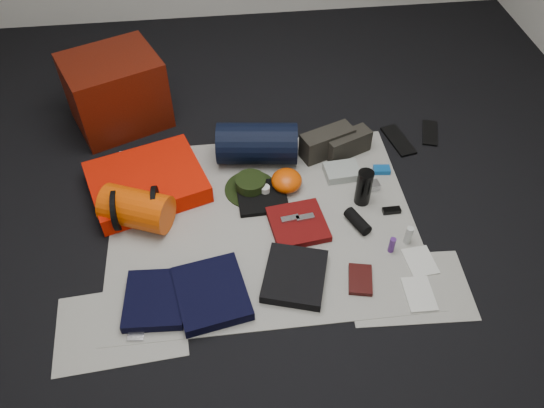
{
  "coord_description": "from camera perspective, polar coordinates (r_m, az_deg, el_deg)",
  "views": [
    {
      "loc": [
        -0.17,
        -1.84,
        2.14
      ],
      "look_at": [
        0.05,
        0.03,
        0.1
      ],
      "focal_mm": 35.0,
      "sensor_mm": 36.0,
      "label": 1
    }
  ],
  "objects": [
    {
      "name": "energy_bar_a",
      "position": [
        2.77,
        1.95,
        -1.59
      ],
      "size": [
        0.1,
        0.05,
        0.01
      ],
      "primitive_type": "cube",
      "rotation": [
        0.0,
        0.0,
        0.14
      ],
      "color": "#B8B8BD",
      "rests_on": "red_shirt"
    },
    {
      "name": "newspaper_mat",
      "position": [
        2.82,
        -1.03,
        -1.83
      ],
      "size": [
        1.6,
        1.3,
        0.01
      ],
      "primitive_type": "cube",
      "color": "#AFAEA2",
      "rests_on": "floor"
    },
    {
      "name": "energy_bar_b",
      "position": [
        2.78,
        3.58,
        -1.44
      ],
      "size": [
        0.1,
        0.05,
        0.01
      ],
      "primitive_type": "cube",
      "rotation": [
        0.0,
        0.0,
        0.14
      ],
      "color": "#B8B8BD",
      "rests_on": "red_shirt"
    },
    {
      "name": "key_cluster",
      "position": [
        2.5,
        -14.4,
        -13.32
      ],
      "size": [
        0.08,
        0.08,
        0.01
      ],
      "primitive_type": "cube",
      "rotation": [
        0.0,
        0.0,
        -0.09
      ],
      "color": "#B8B8BD",
      "rests_on": "newspaper_mat"
    },
    {
      "name": "speaker",
      "position": [
        2.81,
        9.19,
        -1.85
      ],
      "size": [
        0.12,
        0.17,
        0.06
      ],
      "primitive_type": "cylinder",
      "rotation": [
        1.57,
        0.0,
        0.42
      ],
      "color": "black",
      "rests_on": "newspaper_mat"
    },
    {
      "name": "flip_flop_left",
      "position": [
        3.37,
        13.43,
        6.68
      ],
      "size": [
        0.16,
        0.3,
        0.02
      ],
      "primitive_type": "cube",
      "rotation": [
        0.0,
        0.0,
        0.21
      ],
      "color": "black",
      "rests_on": "floor"
    },
    {
      "name": "first_aid_pouch",
      "position": [
        3.07,
        7.53,
        3.48
      ],
      "size": [
        0.21,
        0.16,
        0.05
      ],
      "primitive_type": "cube",
      "rotation": [
        0.0,
        0.0,
        0.07
      ],
      "color": "gray",
      "rests_on": "newspaper_mat"
    },
    {
      "name": "map_printout",
      "position": [
        2.75,
        15.64,
        -5.94
      ],
      "size": [
        0.15,
        0.19,
        0.01
      ],
      "primitive_type": "cube",
      "rotation": [
        0.0,
        0.0,
        0.09
      ],
      "color": "beige",
      "rests_on": "newspaper_mat"
    },
    {
      "name": "red_cabinet",
      "position": [
        3.44,
        -16.44,
        11.54
      ],
      "size": [
        0.67,
        0.62,
        0.45
      ],
      "primitive_type": "cube",
      "rotation": [
        0.0,
        0.0,
        0.41
      ],
      "color": "#4C1005",
      "rests_on": "floor"
    },
    {
      "name": "newspaper_sheet_front_left",
      "position": [
        2.55,
        -15.89,
        -12.53
      ],
      "size": [
        0.61,
        0.44,
        0.0
      ],
      "primitive_type": "cube",
      "rotation": [
        0.0,
        0.0,
        0.07
      ],
      "color": "#AFAEA2",
      "rests_on": "floor"
    },
    {
      "name": "sunglasses",
      "position": [
        2.92,
        12.73,
        -0.68
      ],
      "size": [
        0.1,
        0.04,
        0.02
      ],
      "primitive_type": "cube",
      "rotation": [
        0.0,
        0.0,
        0.02
      ],
      "color": "black",
      "rests_on": "newspaper_mat"
    },
    {
      "name": "orange_stuff_sack",
      "position": [
        2.94,
        1.58,
        2.53
      ],
      "size": [
        0.2,
        0.2,
        0.11
      ],
      "primitive_type": "ellipsoid",
      "rotation": [
        0.0,
        0.0,
        0.21
      ],
      "color": "#CB4003",
      "rests_on": "newspaper_mat"
    },
    {
      "name": "map_booklet",
      "position": [
        2.63,
        15.54,
        -9.31
      ],
      "size": [
        0.14,
        0.2,
        0.01
      ],
      "primitive_type": "cube",
      "rotation": [
        0.0,
        0.0,
        -0.03
      ],
      "color": "beige",
      "rests_on": "newspaper_mat"
    },
    {
      "name": "boonie_brim",
      "position": [
        2.97,
        -2.29,
        1.62
      ],
      "size": [
        0.35,
        0.35,
        0.01
      ],
      "primitive_type": "cylinder",
      "rotation": [
        0.0,
        0.0,
        0.22
      ],
      "color": "black",
      "rests_on": "newspaper_mat"
    },
    {
      "name": "floor",
      "position": [
        2.83,
        -1.03,
        -2.0
      ],
      "size": [
        4.5,
        4.5,
        0.02
      ],
      "primitive_type": "cube",
      "color": "black",
      "rests_on": "ground"
    },
    {
      "name": "newspaper_sheet_front_right",
      "position": [
        2.65,
        14.47,
        -8.67
      ],
      "size": [
        0.6,
        0.43,
        0.0
      ],
      "primitive_type": "cube",
      "rotation": [
        0.0,
        0.0,
        -0.05
      ],
      "color": "#AFAEA2",
      "rests_on": "floor"
    },
    {
      "name": "toiletry_purple",
      "position": [
        2.72,
        12.77,
        -4.32
      ],
      "size": [
        0.04,
        0.04,
        0.09
      ],
      "primitive_type": "cylinder",
      "rotation": [
        0.0,
        0.0,
        -0.21
      ],
      "color": "#462068",
      "rests_on": "newspaper_mat"
    },
    {
      "name": "water_bottle",
      "position": [
        2.88,
        9.85,
        1.77
      ],
      "size": [
        0.11,
        0.11,
        0.21
      ],
      "primitive_type": "cylinder",
      "rotation": [
        0.0,
        0.0,
        -0.3
      ],
      "color": "black",
      "rests_on": "newspaper_mat"
    },
    {
      "name": "boonie_crown",
      "position": [
        2.94,
        -2.31,
        2.18
      ],
      "size": [
        0.17,
        0.17,
        0.07
      ],
      "primitive_type": "cylinder",
      "color": "black",
      "rests_on": "boonie_brim"
    },
    {
      "name": "sleeping_pad",
      "position": [
        3.02,
        -13.3,
        2.31
      ],
      "size": [
        0.72,
        0.65,
        0.11
      ],
      "primitive_type": "cube",
      "rotation": [
        0.0,
        0.0,
        0.31
      ],
      "color": "red",
      "rests_on": "newspaper_mat"
    },
    {
      "name": "stuff_sack",
      "position": [
        2.82,
        -14.36,
        -0.5
      ],
      "size": [
        0.4,
        0.33,
        0.21
      ],
      "primitive_type": "cylinder",
      "rotation": [
        0.0,
        1.57,
        -0.4
      ],
      "color": "#CB4003",
      "rests_on": "newspaper_mat"
    },
    {
      "name": "cyan_case",
      "position": [
        3.13,
        11.72,
        3.62
      ],
      "size": [
        0.1,
        0.07,
        0.03
      ],
      "primitive_type": "cube",
      "rotation": [
        0.0,
        0.0,
        -0.1
      ],
      "color": "#0E4B8C",
      "rests_on": "newspaper_mat"
    },
    {
      "name": "black_tshirt",
      "position": [
        2.91,
        -1.06,
        0.74
      ],
      "size": [
        0.27,
        0.26,
        0.03
      ],
      "primitive_type": "cube",
      "rotation": [
        0.0,
        0.0,
        0.03
      ],
      "color": "black",
      "rests_on": "newspaper_mat"
    },
    {
      "name": "toiletry_clear",
      "position": [
        2.77,
        14.48,
        -3.26
      ],
      "size": [
        0.04,
        0.04,
        0.11
      ],
      "primitive_type": "cylinder",
      "rotation": [
        0.0,
        0.0,
        -0.09
      ],
      "color": "#ABAFAA",
      "rests_on": "newspaper_mat"
    },
    {
      "name": "paperback_book",
      "position": [
        2.61,
        9.48,
        -8.01
      ],
      "size": [
        0.15,
        0.19,
        0.02
      ],
      "primitive_type": "cube",
      "rotation": [
        0.0,
        0.0,
        -0.21
      ],
      "color": "black",
      "rests_on": "newspaper_mat"
    },
    {
      "name": "sack_strap_left",
      "position": [
        2.84,
        -16.36,
        -0.6
      ],
      "size": [
        0.02,
        0.22,
        0.22
      ],
      "primitive_type": "cylinder",
      "rotation": [
        0.0,
        1.57,
        0.0
      ],
      "color": "black",
      "rests_on": "newspaper_mat"
    },
    {
      "name": "navy_duffel",
      "position": [
        3.08,
        -1.61,
        6.52
      ],
      "size": [
        0.49,
        0.29,
        0.24
      ],
      "primitive_type": "cylinder",
      "rotation": [
        0.0,
        1.57,
        -0.12
      ],
      "color": "black",
      "rests_on": "newspaper_mat"
    },
    {
      "name": "red_shirt",
      "position": [
        2.78,
        2.81,
        -2.17
      ],
      "size": [
        0.32,
        0.32,
        0.04
      ],
      "primitive_type": "cube",
      "rotation": [
        0.0,
        0.0,
        0.13
      ],
      "color": "#5B0A09",
      "rests_on": "newspaper_mat"
    },
    {
      "name": "trousers_navy_b",
      "position": [
        2.52,
        -6.53,
        -9.51
      ],
      "size": [
        0.38,
        0.42,
        0.06
      ],
      "primitive_type": "cube",
      "rotation": [
        0.0,
        0.0,
        0.19
      ],
      "color": "black",
      "rests_on": "newspaper_mat"
    },
    {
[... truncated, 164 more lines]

